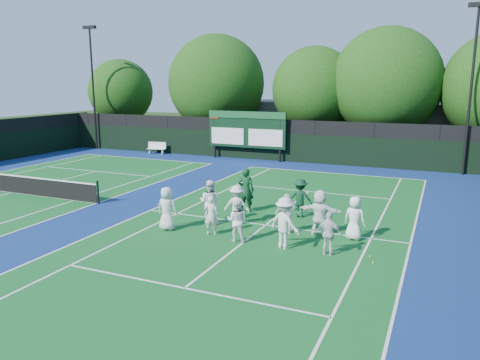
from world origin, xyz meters
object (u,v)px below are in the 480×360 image
at_px(bench, 157,148).
at_px(scoreboard, 246,130).
at_px(tennis_net, 12,183).
at_px(coach_left, 246,190).

bearing_deg(bench, scoreboard, 1.63).
height_order(scoreboard, tennis_net, scoreboard).
xyz_separation_m(scoreboard, coach_left, (5.50, -13.06, -1.21)).
relative_size(bench, coach_left, 0.78).
distance_m(tennis_net, bench, 14.38).
xyz_separation_m(tennis_net, coach_left, (12.49, 1.53, 0.49)).
height_order(scoreboard, bench, scoreboard).
distance_m(scoreboard, coach_left, 14.22).
xyz_separation_m(scoreboard, tennis_net, (-6.99, -14.59, -1.70)).
height_order(scoreboard, coach_left, scoreboard).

